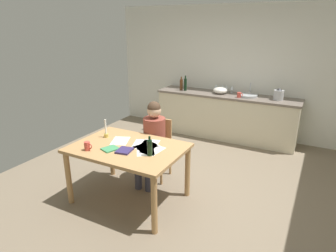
{
  "coord_description": "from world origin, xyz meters",
  "views": [
    {
      "loc": [
        1.66,
        -3.35,
        2.21
      ],
      "look_at": [
        -0.19,
        0.11,
        0.85
      ],
      "focal_mm": 31.38,
      "sensor_mm": 36.0,
      "label": 1
    }
  ],
  "objects_px": {
    "candlestick": "(106,132)",
    "wine_glass_by_kettle": "(226,87)",
    "wine_glass_back_right": "(216,86)",
    "chair_at_table": "(157,145)",
    "bottle_oil": "(181,84)",
    "mixing_bowl": "(220,90)",
    "coffee_mug": "(87,146)",
    "person_seated": "(152,137)",
    "dining_table": "(128,154)",
    "bottle_vinegar": "(185,84)",
    "wine_glass_back_left": "(223,87)",
    "sink_unit": "(248,95)",
    "teacup_on_counter": "(239,95)",
    "book_magazine": "(124,151)",
    "book_cookery": "(110,149)",
    "wine_glass_near_sink": "(232,88)",
    "stovetop_kettle": "(279,95)",
    "wine_bottle_on_table": "(150,147)"
  },
  "relations": [
    {
      "from": "candlestick",
      "to": "mixing_bowl",
      "type": "relative_size",
      "value": 0.91
    },
    {
      "from": "bottle_vinegar",
      "to": "mixing_bowl",
      "type": "bearing_deg",
      "value": 5.85
    },
    {
      "from": "bottle_vinegar",
      "to": "wine_glass_near_sink",
      "type": "height_order",
      "value": "bottle_vinegar"
    },
    {
      "from": "book_magazine",
      "to": "wine_glass_back_left",
      "type": "bearing_deg",
      "value": 76.21
    },
    {
      "from": "dining_table",
      "to": "wine_glass_near_sink",
      "type": "xyz_separation_m",
      "value": [
        0.45,
        2.98,
        0.35
      ]
    },
    {
      "from": "chair_at_table",
      "to": "sink_unit",
      "type": "bearing_deg",
      "value": 68.75
    },
    {
      "from": "chair_at_table",
      "to": "dining_table",
      "type": "bearing_deg",
      "value": -89.57
    },
    {
      "from": "bottle_oil",
      "to": "mixing_bowl",
      "type": "distance_m",
      "value": 0.84
    },
    {
      "from": "coffee_mug",
      "to": "book_magazine",
      "type": "distance_m",
      "value": 0.46
    },
    {
      "from": "mixing_bowl",
      "to": "wine_glass_back_left",
      "type": "relative_size",
      "value": 1.82
    },
    {
      "from": "wine_glass_by_kettle",
      "to": "mixing_bowl",
      "type": "bearing_deg",
      "value": -117.07
    },
    {
      "from": "mixing_bowl",
      "to": "chair_at_table",
      "type": "bearing_deg",
      "value": -97.06
    },
    {
      "from": "candlestick",
      "to": "wine_glass_by_kettle",
      "type": "relative_size",
      "value": 1.65
    },
    {
      "from": "bottle_vinegar",
      "to": "sink_unit",
      "type": "bearing_deg",
      "value": 3.46
    },
    {
      "from": "stovetop_kettle",
      "to": "wine_glass_by_kettle",
      "type": "relative_size",
      "value": 1.43
    },
    {
      "from": "book_magazine",
      "to": "wine_glass_back_left",
      "type": "distance_m",
      "value": 3.14
    },
    {
      "from": "person_seated",
      "to": "bottle_oil",
      "type": "distance_m",
      "value": 2.27
    },
    {
      "from": "bottle_oil",
      "to": "bottle_vinegar",
      "type": "distance_m",
      "value": 0.1
    },
    {
      "from": "wine_glass_back_left",
      "to": "candlestick",
      "type": "bearing_deg",
      "value": -103.96
    },
    {
      "from": "candlestick",
      "to": "wine_glass_by_kettle",
      "type": "distance_m",
      "value": 2.96
    },
    {
      "from": "book_magazine",
      "to": "wine_glass_back_right",
      "type": "bearing_deg",
      "value": 78.84
    },
    {
      "from": "person_seated",
      "to": "book_magazine",
      "type": "distance_m",
      "value": 0.74
    },
    {
      "from": "dining_table",
      "to": "person_seated",
      "type": "relative_size",
      "value": 1.16
    },
    {
      "from": "chair_at_table",
      "to": "bottle_oil",
      "type": "distance_m",
      "value": 2.16
    },
    {
      "from": "sink_unit",
      "to": "teacup_on_counter",
      "type": "relative_size",
      "value": 3.15
    },
    {
      "from": "book_cookery",
      "to": "bottle_vinegar",
      "type": "distance_m",
      "value": 2.96
    },
    {
      "from": "book_magazine",
      "to": "wine_glass_back_right",
      "type": "relative_size",
      "value": 1.28
    },
    {
      "from": "wine_glass_near_sink",
      "to": "wine_glass_back_left",
      "type": "distance_m",
      "value": 0.19
    },
    {
      "from": "coffee_mug",
      "to": "sink_unit",
      "type": "xyz_separation_m",
      "value": [
        1.18,
        3.15,
        0.11
      ]
    },
    {
      "from": "coffee_mug",
      "to": "wine_bottle_on_table",
      "type": "distance_m",
      "value": 0.79
    },
    {
      "from": "coffee_mug",
      "to": "candlestick",
      "type": "xyz_separation_m",
      "value": [
        -0.08,
        0.45,
        0.01
      ]
    },
    {
      "from": "mixing_bowl",
      "to": "coffee_mug",
      "type": "bearing_deg",
      "value": -101.18
    },
    {
      "from": "dining_table",
      "to": "coffee_mug",
      "type": "xyz_separation_m",
      "value": [
        -0.37,
        -0.32,
        0.15
      ]
    },
    {
      "from": "wine_glass_by_kettle",
      "to": "bottle_oil",
      "type": "bearing_deg",
      "value": -166.46
    },
    {
      "from": "wine_glass_back_right",
      "to": "bottle_oil",
      "type": "bearing_deg",
      "value": -162.43
    },
    {
      "from": "wine_glass_back_right",
      "to": "chair_at_table",
      "type": "bearing_deg",
      "value": -92.99
    },
    {
      "from": "book_cookery",
      "to": "person_seated",
      "type": "bearing_deg",
      "value": 100.08
    },
    {
      "from": "bottle_vinegar",
      "to": "book_cookery",
      "type": "bearing_deg",
      "value": -83.31
    },
    {
      "from": "person_seated",
      "to": "book_cookery",
      "type": "xyz_separation_m",
      "value": [
        -0.15,
        -0.76,
        0.09
      ]
    },
    {
      "from": "bottle_vinegar",
      "to": "mixing_bowl",
      "type": "height_order",
      "value": "bottle_vinegar"
    },
    {
      "from": "person_seated",
      "to": "candlestick",
      "type": "height_order",
      "value": "person_seated"
    },
    {
      "from": "candlestick",
      "to": "dining_table",
      "type": "bearing_deg",
      "value": -16.13
    },
    {
      "from": "mixing_bowl",
      "to": "wine_glass_by_kettle",
      "type": "bearing_deg",
      "value": 62.93
    },
    {
      "from": "book_magazine",
      "to": "stovetop_kettle",
      "type": "distance_m",
      "value": 3.25
    },
    {
      "from": "person_seated",
      "to": "bottle_oil",
      "type": "relative_size",
      "value": 4.26
    },
    {
      "from": "sink_unit",
      "to": "mixing_bowl",
      "type": "xyz_separation_m",
      "value": [
        -0.56,
        -0.0,
        0.04
      ]
    },
    {
      "from": "dining_table",
      "to": "person_seated",
      "type": "bearing_deg",
      "value": 89.44
    },
    {
      "from": "dining_table",
      "to": "candlestick",
      "type": "bearing_deg",
      "value": 163.87
    },
    {
      "from": "wine_bottle_on_table",
      "to": "bottle_oil",
      "type": "xyz_separation_m",
      "value": [
        -0.96,
        2.85,
        0.16
      ]
    },
    {
      "from": "dining_table",
      "to": "sink_unit",
      "type": "xyz_separation_m",
      "value": [
        0.81,
        2.83,
        0.26
      ]
    }
  ]
}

